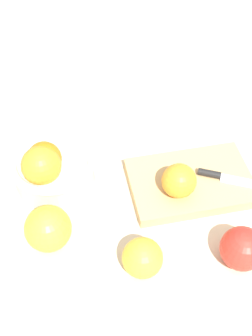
{
  "coord_description": "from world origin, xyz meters",
  "views": [
    {
      "loc": [
        -0.27,
        -0.47,
        0.69
      ],
      "look_at": [
        -0.05,
        0.05,
        0.04
      ],
      "focal_mm": 47.32,
      "sensor_mm": 36.0,
      "label": 1
    }
  ],
  "objects_px": {
    "apple_front_right": "(242,249)",
    "apple_mid_left": "(48,228)",
    "bowl": "(51,167)",
    "cutting_board": "(191,182)",
    "orange_on_board": "(179,181)",
    "knife": "(226,178)",
    "apple_front_left": "(142,258)"
  },
  "relations": [
    {
      "from": "cutting_board",
      "to": "knife",
      "type": "relative_size",
      "value": 1.81
    },
    {
      "from": "bowl",
      "to": "apple_mid_left",
      "type": "distance_m",
      "value": 0.14
    },
    {
      "from": "knife",
      "to": "apple_front_left",
      "type": "relative_size",
      "value": 1.88
    },
    {
      "from": "cutting_board",
      "to": "apple_front_right",
      "type": "relative_size",
      "value": 3.12
    },
    {
      "from": "apple_front_left",
      "to": "knife",
      "type": "bearing_deg",
      "value": 24.05
    },
    {
      "from": "apple_front_right",
      "to": "apple_mid_left",
      "type": "relative_size",
      "value": 0.92
    },
    {
      "from": "apple_front_right",
      "to": "apple_mid_left",
      "type": "xyz_separation_m",
      "value": [
        -0.29,
        0.17,
        0.0
      ]
    },
    {
      "from": "apple_front_left",
      "to": "apple_front_right",
      "type": "distance_m",
      "value": 0.17
    },
    {
      "from": "knife",
      "to": "apple_mid_left",
      "type": "relative_size",
      "value": 1.58
    },
    {
      "from": "apple_front_right",
      "to": "apple_mid_left",
      "type": "distance_m",
      "value": 0.34
    },
    {
      "from": "cutting_board",
      "to": "knife",
      "type": "distance_m",
      "value": 0.07
    },
    {
      "from": "orange_on_board",
      "to": "apple_mid_left",
      "type": "xyz_separation_m",
      "value": [
        -0.25,
        0.0,
        -0.01
      ]
    },
    {
      "from": "bowl",
      "to": "apple_front_left",
      "type": "height_order",
      "value": "bowl"
    },
    {
      "from": "bowl",
      "to": "apple_front_left",
      "type": "xyz_separation_m",
      "value": [
        0.08,
        -0.25,
        -0.01
      ]
    },
    {
      "from": "bowl",
      "to": "orange_on_board",
      "type": "bearing_deg",
      "value": -33.04
    },
    {
      "from": "orange_on_board",
      "to": "apple_mid_left",
      "type": "distance_m",
      "value": 0.25
    },
    {
      "from": "orange_on_board",
      "to": "apple_front_right",
      "type": "relative_size",
      "value": 0.86
    },
    {
      "from": "cutting_board",
      "to": "apple_front_left",
      "type": "height_order",
      "value": "apple_front_left"
    },
    {
      "from": "cutting_board",
      "to": "knife",
      "type": "height_order",
      "value": "knife"
    },
    {
      "from": "orange_on_board",
      "to": "apple_front_right",
      "type": "height_order",
      "value": "orange_on_board"
    },
    {
      "from": "apple_mid_left",
      "to": "bowl",
      "type": "bearing_deg",
      "value": 71.09
    },
    {
      "from": "cutting_board",
      "to": "bowl",
      "type": "bearing_deg",
      "value": 154.77
    },
    {
      "from": "orange_on_board",
      "to": "knife",
      "type": "relative_size",
      "value": 0.5
    },
    {
      "from": "apple_front_left",
      "to": "apple_mid_left",
      "type": "bearing_deg",
      "value": 138.74
    },
    {
      "from": "knife",
      "to": "apple_front_right",
      "type": "distance_m",
      "value": 0.17
    },
    {
      "from": "knife",
      "to": "bowl",
      "type": "bearing_deg",
      "value": 154.97
    },
    {
      "from": "bowl",
      "to": "cutting_board",
      "type": "xyz_separation_m",
      "value": [
        0.25,
        -0.12,
        -0.03
      ]
    },
    {
      "from": "bowl",
      "to": "knife",
      "type": "xyz_separation_m",
      "value": [
        0.31,
        -0.14,
        -0.02
      ]
    },
    {
      "from": "orange_on_board",
      "to": "apple_front_right",
      "type": "bearing_deg",
      "value": -76.7
    },
    {
      "from": "bowl",
      "to": "apple_front_right",
      "type": "bearing_deg",
      "value": -50.31
    },
    {
      "from": "bowl",
      "to": "cutting_board",
      "type": "height_order",
      "value": "bowl"
    },
    {
      "from": "cutting_board",
      "to": "orange_on_board",
      "type": "bearing_deg",
      "value": -155.16
    }
  ]
}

